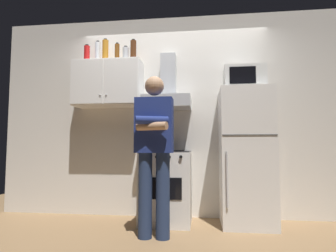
{
  "coord_description": "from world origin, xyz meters",
  "views": [
    {
      "loc": [
        0.38,
        -3.18,
        0.9
      ],
      "look_at": [
        0.0,
        0.0,
        1.15
      ],
      "focal_mm": 29.98,
      "sensor_mm": 36.0,
      "label": 1
    }
  ],
  "objects_px": {
    "bottle_soda_red": "(87,54)",
    "bottle_beer_brown": "(117,53)",
    "upper_cabinet": "(108,84)",
    "bottle_liquor_amber": "(105,51)",
    "refrigerator": "(246,156)",
    "bottle_vodka_clear": "(98,52)",
    "stove_oven": "(166,186)",
    "person_standing": "(154,148)",
    "microwave": "(244,79)",
    "bottle_canister_steel": "(126,54)",
    "bottle_rum_dark": "(133,51)",
    "range_hood": "(168,94)"
  },
  "relations": [
    {
      "from": "person_standing",
      "to": "bottle_soda_red",
      "type": "xyz_separation_m",
      "value": [
        -1.05,
        0.72,
        1.26
      ]
    },
    {
      "from": "upper_cabinet",
      "to": "bottle_liquor_amber",
      "type": "bearing_deg",
      "value": 175.64
    },
    {
      "from": "stove_oven",
      "to": "bottle_vodka_clear",
      "type": "xyz_separation_m",
      "value": [
        -0.96,
        0.14,
        1.76
      ]
    },
    {
      "from": "microwave",
      "to": "bottle_soda_red",
      "type": "bearing_deg",
      "value": 177.43
    },
    {
      "from": "bottle_liquor_amber",
      "to": "bottle_beer_brown",
      "type": "distance_m",
      "value": 0.17
    },
    {
      "from": "stove_oven",
      "to": "person_standing",
      "type": "relative_size",
      "value": 0.53
    },
    {
      "from": "stove_oven",
      "to": "bottle_beer_brown",
      "type": "distance_m",
      "value": 1.87
    },
    {
      "from": "upper_cabinet",
      "to": "range_hood",
      "type": "distance_m",
      "value": 0.81
    },
    {
      "from": "microwave",
      "to": "bottle_beer_brown",
      "type": "height_order",
      "value": "bottle_beer_brown"
    },
    {
      "from": "bottle_rum_dark",
      "to": "bottle_soda_red",
      "type": "relative_size",
      "value": 1.22
    },
    {
      "from": "stove_oven",
      "to": "range_hood",
      "type": "relative_size",
      "value": 1.17
    },
    {
      "from": "bottle_rum_dark",
      "to": "bottle_liquor_amber",
      "type": "distance_m",
      "value": 0.38
    },
    {
      "from": "bottle_rum_dark",
      "to": "bottle_canister_steel",
      "type": "height_order",
      "value": "bottle_rum_dark"
    },
    {
      "from": "range_hood",
      "to": "bottle_liquor_amber",
      "type": "distance_m",
      "value": 1.04
    },
    {
      "from": "stove_oven",
      "to": "bottle_soda_red",
      "type": "xyz_separation_m",
      "value": [
        -1.1,
        0.11,
        1.73
      ]
    },
    {
      "from": "person_standing",
      "to": "bottle_rum_dark",
      "type": "distance_m",
      "value": 1.55
    },
    {
      "from": "stove_oven",
      "to": "bottle_soda_red",
      "type": "distance_m",
      "value": 2.05
    },
    {
      "from": "range_hood",
      "to": "bottle_rum_dark",
      "type": "bearing_deg",
      "value": 178.72
    },
    {
      "from": "bottle_soda_red",
      "to": "bottle_vodka_clear",
      "type": "relative_size",
      "value": 0.81
    },
    {
      "from": "microwave",
      "to": "bottle_vodka_clear",
      "type": "bearing_deg",
      "value": 176.39
    },
    {
      "from": "bottle_beer_brown",
      "to": "person_standing",
      "type": "bearing_deg",
      "value": -49.28
    },
    {
      "from": "bottle_beer_brown",
      "to": "bottle_soda_red",
      "type": "relative_size",
      "value": 1.06
    },
    {
      "from": "refrigerator",
      "to": "bottle_liquor_amber",
      "type": "xyz_separation_m",
      "value": [
        -1.8,
        0.13,
        1.4
      ]
    },
    {
      "from": "upper_cabinet",
      "to": "person_standing",
      "type": "distance_m",
      "value": 1.35
    },
    {
      "from": "bottle_soda_red",
      "to": "bottle_beer_brown",
      "type": "bearing_deg",
      "value": 2.65
    },
    {
      "from": "range_hood",
      "to": "microwave",
      "type": "height_order",
      "value": "range_hood"
    },
    {
      "from": "upper_cabinet",
      "to": "bottle_rum_dark",
      "type": "xyz_separation_m",
      "value": [
        0.34,
        0.01,
        0.44
      ]
    },
    {
      "from": "bottle_beer_brown",
      "to": "bottle_soda_red",
      "type": "distance_m",
      "value": 0.42
    },
    {
      "from": "stove_oven",
      "to": "range_hood",
      "type": "bearing_deg",
      "value": 90.0
    },
    {
      "from": "bottle_rum_dark",
      "to": "microwave",
      "type": "bearing_deg",
      "value": -4.77
    },
    {
      "from": "refrigerator",
      "to": "bottle_soda_red",
      "type": "relative_size",
      "value": 6.54
    },
    {
      "from": "person_standing",
      "to": "bottle_beer_brown",
      "type": "bearing_deg",
      "value": 130.72
    },
    {
      "from": "refrigerator",
      "to": "bottle_canister_steel",
      "type": "xyz_separation_m",
      "value": [
        -1.52,
        0.13,
        1.35
      ]
    },
    {
      "from": "stove_oven",
      "to": "microwave",
      "type": "bearing_deg",
      "value": 1.15
    },
    {
      "from": "microwave",
      "to": "bottle_canister_steel",
      "type": "relative_size",
      "value": 2.29
    },
    {
      "from": "upper_cabinet",
      "to": "bottle_liquor_amber",
      "type": "distance_m",
      "value": 0.46
    },
    {
      "from": "upper_cabinet",
      "to": "microwave",
      "type": "distance_m",
      "value": 1.75
    },
    {
      "from": "bottle_vodka_clear",
      "to": "bottle_beer_brown",
      "type": "bearing_deg",
      "value": -1.93
    },
    {
      "from": "bottle_beer_brown",
      "to": "bottle_canister_steel",
      "type": "xyz_separation_m",
      "value": [
        0.12,
        0.01,
        -0.02
      ]
    },
    {
      "from": "bottle_liquor_amber",
      "to": "bottle_vodka_clear",
      "type": "relative_size",
      "value": 1.06
    },
    {
      "from": "refrigerator",
      "to": "bottle_rum_dark",
      "type": "xyz_separation_m",
      "value": [
        -1.41,
        0.14,
        1.39
      ]
    },
    {
      "from": "bottle_rum_dark",
      "to": "bottle_beer_brown",
      "type": "distance_m",
      "value": 0.22
    },
    {
      "from": "refrigerator",
      "to": "bottle_beer_brown",
      "type": "bearing_deg",
      "value": 175.46
    },
    {
      "from": "bottle_canister_steel",
      "to": "bottle_soda_red",
      "type": "bearing_deg",
      "value": -177.39
    },
    {
      "from": "upper_cabinet",
      "to": "refrigerator",
      "type": "height_order",
      "value": "upper_cabinet"
    },
    {
      "from": "upper_cabinet",
      "to": "bottle_beer_brown",
      "type": "xyz_separation_m",
      "value": [
        0.12,
        0.01,
        0.42
      ]
    },
    {
      "from": "bottle_beer_brown",
      "to": "bottle_canister_steel",
      "type": "relative_size",
      "value": 1.23
    },
    {
      "from": "range_hood",
      "to": "bottle_liquor_amber",
      "type": "height_order",
      "value": "bottle_liquor_amber"
    },
    {
      "from": "bottle_vodka_clear",
      "to": "person_standing",
      "type": "bearing_deg",
      "value": -39.36
    },
    {
      "from": "range_hood",
      "to": "refrigerator",
      "type": "relative_size",
      "value": 0.47
    }
  ]
}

